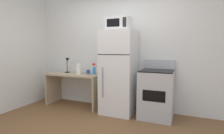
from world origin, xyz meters
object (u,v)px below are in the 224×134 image
desk (75,83)px  microwave (119,24)px  spray_bottle (94,70)px  oven_range (156,94)px  coffee_mug (88,72)px  paper_towel_roll (79,69)px  refrigerator (119,72)px  desk_lamp (67,63)px

desk → microwave: microwave is taller
spray_bottle → oven_range: bearing=-4.7°
coffee_mug → oven_range: (1.57, -0.11, -0.33)m
paper_towel_roll → desk: bearing=166.9°
desk → spray_bottle: size_ratio=5.19×
coffee_mug → microwave: bearing=-10.9°
coffee_mug → refrigerator: size_ratio=0.06×
spray_bottle → paper_towel_roll: (-0.33, -0.12, 0.02)m
desk → paper_towel_roll: size_ratio=5.38×
desk_lamp → refrigerator: refrigerator is taller
microwave → oven_range: microwave is taller
desk_lamp → paper_towel_roll: size_ratio=1.47×
coffee_mug → refrigerator: (0.80, -0.13, 0.05)m
paper_towel_roll → spray_bottle: bearing=20.8°
refrigerator → microwave: (0.00, -0.02, 0.98)m
desk_lamp → refrigerator: size_ratio=0.21×
desk_lamp → refrigerator: bearing=-4.8°
coffee_mug → oven_range: oven_range is taller
desk → oven_range: oven_range is taller
coffee_mug → microwave: 1.31m
desk_lamp → paper_towel_roll: 0.41m
coffee_mug → spray_bottle: spray_bottle is taller
desk_lamp → refrigerator: 1.38m
refrigerator → desk_lamp: bearing=175.2°
spray_bottle → paper_towel_roll: spray_bottle is taller
desk → coffee_mug: coffee_mug is taller
desk → desk_lamp: 0.52m
spray_bottle → refrigerator: bearing=-11.9°
paper_towel_roll → refrigerator: 0.98m
refrigerator → microwave: bearing=-89.7°
desk → refrigerator: refrigerator is taller
desk_lamp → coffee_mug: (0.56, 0.02, -0.19)m
coffee_mug → refrigerator: refrigerator is taller
desk → refrigerator: 1.16m
microwave → spray_bottle: bearing=166.4°
spray_bottle → refrigerator: 0.67m
desk_lamp → coffee_mug: desk_lamp is taller
paper_towel_roll → oven_range: bearing=0.3°
desk_lamp → coffee_mug: size_ratio=3.72×
paper_towel_roll → refrigerator: bearing=-0.7°
spray_bottle → microwave: (0.65, -0.16, 0.97)m
microwave → oven_range: (0.77, 0.04, -1.35)m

